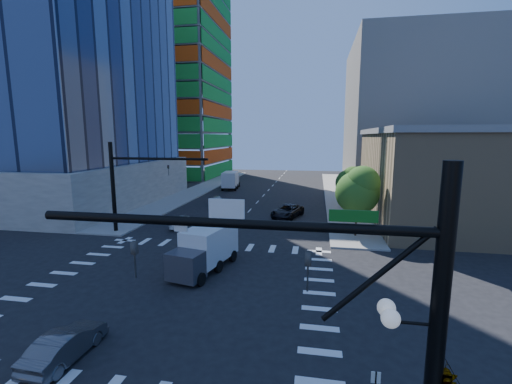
# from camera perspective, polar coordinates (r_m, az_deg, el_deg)

# --- Properties ---
(ground) EXTENTS (160.00, 160.00, 0.00)m
(ground) POSITION_cam_1_polar(r_m,az_deg,el_deg) (23.34, -13.08, -15.47)
(ground) COLOR black
(ground) RESTS_ON ground
(road_markings) EXTENTS (20.00, 20.00, 0.01)m
(road_markings) POSITION_cam_1_polar(r_m,az_deg,el_deg) (23.34, -13.08, -15.46)
(road_markings) COLOR silver
(road_markings) RESTS_ON ground
(sidewalk_ne) EXTENTS (5.00, 60.00, 0.15)m
(sidewalk_ne) POSITION_cam_1_polar(r_m,az_deg,el_deg) (60.30, 13.69, -0.21)
(sidewalk_ne) COLOR gray
(sidewalk_ne) RESTS_ON ground
(sidewalk_nw) EXTENTS (5.00, 60.00, 0.15)m
(sidewalk_nw) POSITION_cam_1_polar(r_m,az_deg,el_deg) (63.79, -9.32, 0.44)
(sidewalk_nw) COLOR gray
(sidewalk_nw) RESTS_ON ground
(construction_building) EXTENTS (25.16, 34.50, 70.60)m
(construction_building) POSITION_cam_1_polar(r_m,az_deg,el_deg) (90.23, -14.30, 18.46)
(construction_building) COLOR slate
(construction_building) RESTS_ON ground
(commercial_building) EXTENTS (20.50, 22.50, 10.60)m
(commercial_building) POSITION_cam_1_polar(r_m,az_deg,el_deg) (44.73, 31.57, 2.27)
(commercial_building) COLOR tan
(commercial_building) RESTS_ON ground
(bg_building_ne) EXTENTS (24.00, 30.00, 28.00)m
(bg_building_ne) POSITION_cam_1_polar(r_m,az_deg,el_deg) (76.76, 24.51, 11.63)
(bg_building_ne) COLOR slate
(bg_building_ne) RESTS_ON ground
(signal_mast_se) EXTENTS (10.51, 2.48, 9.00)m
(signal_mast_se) POSITION_cam_1_polar(r_m,az_deg,el_deg) (9.38, 22.29, -21.19)
(signal_mast_se) COLOR black
(signal_mast_se) RESTS_ON sidewalk_se
(signal_mast_nw) EXTENTS (10.20, 0.40, 9.00)m
(signal_mast_nw) POSITION_cam_1_polar(r_m,az_deg,el_deg) (36.34, -20.81, 2.03)
(signal_mast_nw) COLOR black
(signal_mast_nw) RESTS_ON sidewalk_nw
(tree_south) EXTENTS (4.16, 4.16, 6.82)m
(tree_south) POSITION_cam_1_polar(r_m,az_deg,el_deg) (33.92, 16.79, 0.39)
(tree_south) COLOR #382316
(tree_south) RESTS_ON sidewalk_ne
(tree_north) EXTENTS (3.54, 3.52, 5.78)m
(tree_north) POSITION_cam_1_polar(r_m,az_deg,el_deg) (45.87, 15.44, 1.77)
(tree_north) COLOR #382316
(tree_north) RESTS_ON sidewalk_ne
(car_nb_far) EXTENTS (4.15, 6.08, 1.55)m
(car_nb_far) POSITION_cam_1_polar(r_m,az_deg,el_deg) (41.51, 5.26, -3.19)
(car_nb_far) COLOR black
(car_nb_far) RESTS_ON ground
(car_sb_near) EXTENTS (2.16, 4.52, 1.27)m
(car_sb_near) POSITION_cam_1_polar(r_m,az_deg,el_deg) (37.77, -11.86, -4.81)
(car_sb_near) COLOR white
(car_sb_near) RESTS_ON ground
(car_sb_mid) EXTENTS (2.54, 4.13, 1.31)m
(car_sb_mid) POSITION_cam_1_polar(r_m,az_deg,el_deg) (49.86, -6.57, -1.26)
(car_sb_mid) COLOR #AAADB2
(car_sb_mid) RESTS_ON ground
(car_sb_cross) EXTENTS (1.53, 4.09, 1.33)m
(car_sb_cross) POSITION_cam_1_polar(r_m,az_deg,el_deg) (18.35, -29.15, -21.35)
(car_sb_cross) COLOR #48484D
(car_sb_cross) RESTS_ON ground
(box_truck_near) EXTENTS (3.72, 6.33, 3.11)m
(box_truck_near) POSITION_cam_1_polar(r_m,az_deg,el_deg) (25.33, -8.76, -9.98)
(box_truck_near) COLOR black
(box_truck_near) RESTS_ON ground
(box_truck_far) EXTENTS (3.23, 6.43, 3.26)m
(box_truck_far) POSITION_cam_1_polar(r_m,az_deg,el_deg) (64.19, -4.18, 1.82)
(box_truck_far) COLOR black
(box_truck_far) RESTS_ON ground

